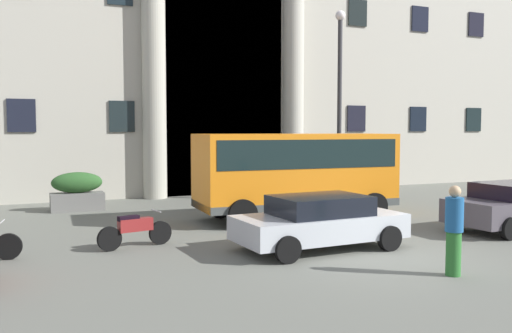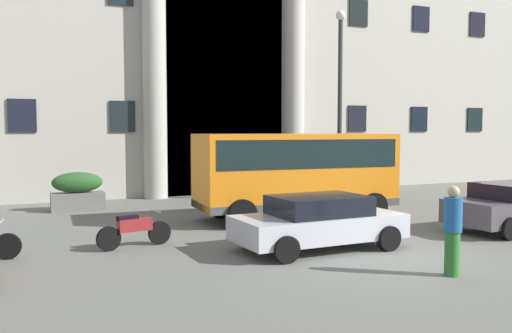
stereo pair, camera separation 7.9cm
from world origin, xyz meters
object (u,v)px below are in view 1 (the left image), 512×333
Objects in this scene: parked_coupe_end at (319,221)px; bus_stop_sign at (388,165)px; lamppost_plaza_centre at (340,92)px; pedestrian_man_red_shirt at (454,230)px; hedge_planter_entrance_left at (77,192)px; orange_minibus at (296,168)px; hedge_planter_west at (254,186)px; motorcycle_near_kerb at (134,230)px.

bus_stop_sign is at bearing 40.28° from parked_coupe_end.
lamppost_plaza_centre is (-1.70, 0.99, 2.94)m from bus_stop_sign.
bus_stop_sign is at bearing 4.81° from pedestrian_man_red_shirt.
hedge_planter_entrance_left is 0.44× the size of parked_coupe_end.
hedge_planter_west is at bearing 86.93° from orange_minibus.
orange_minibus is 2.66× the size of bus_stop_sign.
pedestrian_man_red_shirt is at bearing -110.16° from lamppost_plaza_centre.
lamppost_plaza_centre reaches higher than bus_stop_sign.
motorcycle_near_kerb is 7.52m from pedestrian_man_red_shirt.
parked_coupe_end is at bearing -61.77° from hedge_planter_entrance_left.
hedge_planter_west is at bearing 31.36° from pedestrian_man_red_shirt.
pedestrian_man_red_shirt is at bearing -71.57° from parked_coupe_end.
parked_coupe_end is at bearing -107.67° from orange_minibus.
parked_coupe_end is at bearing -124.87° from lamppost_plaza_centre.
parked_coupe_end is 2.22× the size of motorcycle_near_kerb.
hedge_planter_entrance_left is (-6.45, 4.82, -1.00)m from orange_minibus.
pedestrian_man_red_shirt reaches higher than parked_coupe_end.
bus_stop_sign reaches higher than motorcycle_near_kerb.
bus_stop_sign is 1.35× the size of pedestrian_man_red_shirt.
pedestrian_man_red_shirt is (-5.59, -9.61, -0.60)m from bus_stop_sign.
orange_minibus is 3.41× the size of motorcycle_near_kerb.
lamppost_plaza_centre is at bearing -25.57° from hedge_planter_west.
orange_minibus reaches higher than bus_stop_sign.
hedge_planter_west is at bearing 35.73° from motorcycle_near_kerb.
hedge_planter_west is 12.13m from pedestrian_man_red_shirt.
orange_minibus is 5.68m from bus_stop_sign.
parked_coupe_end is (-6.84, -6.39, -0.84)m from bus_stop_sign.
pedestrian_man_red_shirt is (1.25, -3.22, 0.24)m from parked_coupe_end.
pedestrian_man_red_shirt is at bearing -93.63° from hedge_planter_west.
hedge_planter_entrance_left is 13.76m from pedestrian_man_red_shirt.
bus_stop_sign is 3.53m from lamppost_plaza_centre.
hedge_planter_west is (6.90, -0.22, -0.05)m from hedge_planter_entrance_left.
hedge_planter_entrance_left is at bearing 115.46° from parked_coupe_end.
bus_stop_sign is 1.14× the size of hedge_planter_west.
bus_stop_sign is at bearing 9.52° from motorcycle_near_kerb.
bus_stop_sign is 11.94m from motorcycle_near_kerb.
hedge_planter_west is 1.19× the size of pedestrian_man_red_shirt.
hedge_planter_entrance_left is at bearing 83.10° from motorcycle_near_kerb.
bus_stop_sign is at bearing -13.01° from hedge_planter_entrance_left.
lamppost_plaza_centre reaches higher than parked_coupe_end.
hedge_planter_entrance_left is at bearing 145.73° from orange_minibus.
lamppost_plaza_centre reaches higher than hedge_planter_west.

